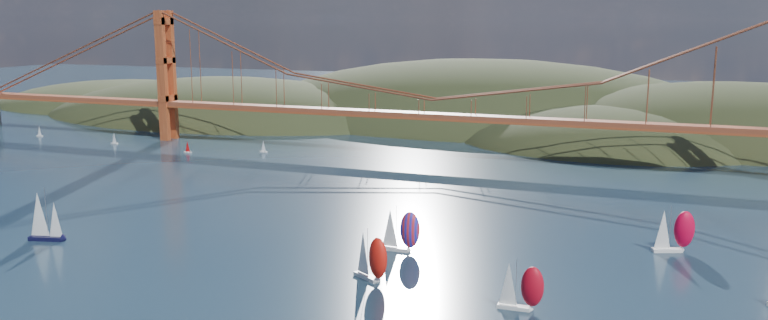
{
  "coord_description": "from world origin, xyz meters",
  "views": [
    {
      "loc": [
        82.66,
        -85.97,
        51.15
      ],
      "look_at": [
        14.66,
        90.0,
        15.71
      ],
      "focal_mm": 35.0,
      "sensor_mm": 36.0,
      "label": 1
    }
  ],
  "objects_px": {
    "sloop_navy": "(44,217)",
    "racer_1": "(520,286)",
    "racer_rwb": "(399,230)",
    "racer_0": "(370,256)",
    "racer_3": "(673,230)"
  },
  "relations": [
    {
      "from": "racer_rwb",
      "to": "racer_0",
      "type": "bearing_deg",
      "value": -85.85
    },
    {
      "from": "racer_0",
      "to": "racer_1",
      "type": "relative_size",
      "value": 1.13
    },
    {
      "from": "racer_1",
      "to": "racer_3",
      "type": "relative_size",
      "value": 0.89
    },
    {
      "from": "racer_0",
      "to": "racer_rwb",
      "type": "bearing_deg",
      "value": 122.98
    },
    {
      "from": "racer_rwb",
      "to": "racer_1",
      "type": "bearing_deg",
      "value": -36.88
    },
    {
      "from": "racer_3",
      "to": "racer_0",
      "type": "bearing_deg",
      "value": -166.67
    },
    {
      "from": "racer_0",
      "to": "racer_3",
      "type": "relative_size",
      "value": 1.0
    },
    {
      "from": "sloop_navy",
      "to": "racer_rwb",
      "type": "height_order",
      "value": "sloop_navy"
    },
    {
      "from": "sloop_navy",
      "to": "racer_0",
      "type": "distance_m",
      "value": 81.84
    },
    {
      "from": "sloop_navy",
      "to": "racer_0",
      "type": "bearing_deg",
      "value": -13.26
    },
    {
      "from": "sloop_navy",
      "to": "racer_0",
      "type": "relative_size",
      "value": 1.2
    },
    {
      "from": "racer_1",
      "to": "racer_3",
      "type": "xyz_separation_m",
      "value": [
        25.31,
        46.29,
        0.57
      ]
    },
    {
      "from": "sloop_navy",
      "to": "racer_1",
      "type": "xyz_separation_m",
      "value": [
        112.6,
        -2.54,
        -1.19
      ]
    },
    {
      "from": "sloop_navy",
      "to": "racer_0",
      "type": "xyz_separation_m",
      "value": [
        81.8,
        2.24,
        -0.62
      ]
    },
    {
      "from": "racer_0",
      "to": "racer_rwb",
      "type": "relative_size",
      "value": 1.01
    }
  ]
}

